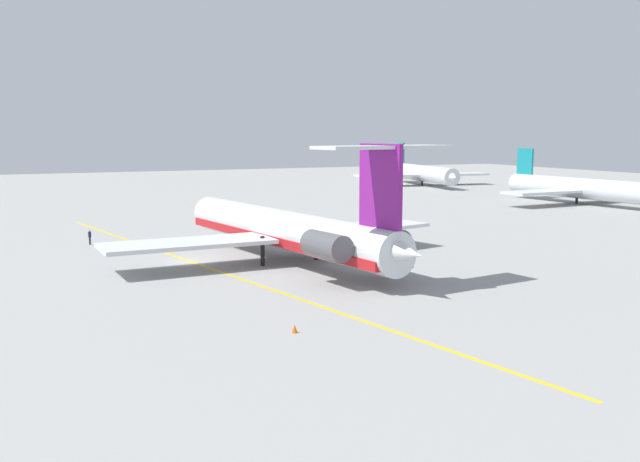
# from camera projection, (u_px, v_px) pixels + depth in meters

# --- Properties ---
(ground) EXTENTS (338.70, 338.70, 0.00)m
(ground) POSITION_uv_depth(u_px,v_px,m) (189.00, 262.00, 70.66)
(ground) COLOR gray
(main_jetliner) EXTENTS (40.79, 36.15, 11.89)m
(main_jetliner) POSITION_uv_depth(u_px,v_px,m) (290.00, 230.00, 69.76)
(main_jetliner) COLOR silver
(main_jetliner) RESTS_ON ground
(airliner_far_left) EXTENTS (34.16, 33.93, 10.21)m
(airliner_far_left) POSITION_uv_depth(u_px,v_px,m) (424.00, 173.00, 171.24)
(airliner_far_left) COLOR silver
(airliner_far_left) RESTS_ON ground
(airliner_mid_left) EXTENTS (32.60, 32.21, 9.75)m
(airliner_mid_left) POSITION_uv_depth(u_px,v_px,m) (581.00, 188.00, 126.99)
(airliner_mid_left) COLOR silver
(airliner_mid_left) RESTS_ON ground
(ground_crew_near_nose) EXTENTS (0.38, 0.27, 1.71)m
(ground_crew_near_nose) POSITION_uv_depth(u_px,v_px,m) (307.00, 220.00, 95.95)
(ground_crew_near_nose) COLOR black
(ground_crew_near_nose) RESTS_ON ground
(ground_crew_near_tail) EXTENTS (0.36, 0.31, 1.76)m
(ground_crew_near_tail) POSITION_uv_depth(u_px,v_px,m) (90.00, 235.00, 81.29)
(ground_crew_near_tail) COLOR black
(ground_crew_near_tail) RESTS_ON ground
(safety_cone_nose) EXTENTS (0.40, 0.40, 0.55)m
(safety_cone_nose) POSITION_uv_depth(u_px,v_px,m) (295.00, 329.00, 45.55)
(safety_cone_nose) COLOR #EA590F
(safety_cone_nose) RESTS_ON ground
(taxiway_centreline) EXTENTS (83.00, 15.41, 0.01)m
(taxiway_centreline) POSITION_uv_depth(u_px,v_px,m) (207.00, 267.00, 67.83)
(taxiway_centreline) COLOR gold
(taxiway_centreline) RESTS_ON ground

